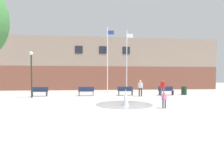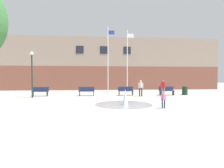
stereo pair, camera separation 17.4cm
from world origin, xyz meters
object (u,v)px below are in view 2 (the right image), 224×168
object	(u,v)px
park_bench_under_left_flagpole	(40,91)
teen_by_trashcan	(163,87)
child_running	(163,99)
flagpole_left	(108,58)
lamp_post_left_lane	(32,68)
adult_watching	(141,87)
trash_can	(185,91)
park_bench_center	(87,91)
flagpole_right	(128,60)
park_bench_under_right_flagpole	(126,91)
park_bench_far_right	(167,91)

from	to	relation	value
park_bench_under_left_flagpole	teen_by_trashcan	xyz separation A→B (m)	(12.18, -1.13, 0.45)
child_running	flagpole_left	xyz separation A→B (m)	(-2.62, 10.10, 3.49)
teen_by_trashcan	lamp_post_left_lane	xyz separation A→B (m)	(-12.43, -0.28, 1.78)
adult_watching	lamp_post_left_lane	distance (m)	10.33
teen_by_trashcan	trash_can	bearing A→B (deg)	-124.92
park_bench_under_left_flagpole	lamp_post_left_lane	world-z (taller)	lamp_post_left_lane
child_running	park_bench_center	bearing A→B (deg)	-158.00
teen_by_trashcan	flagpole_right	size ratio (longest dim) A/B	0.22
flagpole_right	flagpole_left	bearing A→B (deg)	180.00
park_bench_under_right_flagpole	park_bench_far_right	bearing A→B (deg)	-2.22
flagpole_right	lamp_post_left_lane	xyz separation A→B (m)	(-9.46, -3.67, -1.20)
park_bench_under_right_flagpole	park_bench_far_right	size ratio (longest dim) A/B	1.00
flagpole_right	park_bench_under_right_flagpole	bearing A→B (deg)	-104.44
trash_can	flagpole_left	bearing A→B (deg)	163.78
flagpole_left	teen_by_trashcan	bearing A→B (deg)	-32.98
park_bench_far_right	lamp_post_left_lane	distance (m)	13.43
child_running	lamp_post_left_lane	xyz separation A→B (m)	(-9.83, 6.43, 2.13)
park_bench_under_right_flagpole	park_bench_far_right	world-z (taller)	same
child_running	adult_watching	world-z (taller)	adult_watching
park_bench_center	lamp_post_left_lane	distance (m)	5.50
park_bench_far_right	teen_by_trashcan	xyz separation A→B (m)	(-0.75, -0.94, 0.45)
park_bench_under_right_flagpole	trash_can	size ratio (longest dim) A/B	1.78
teen_by_trashcan	lamp_post_left_lane	bearing A→B (deg)	35.85
child_running	park_bench_far_right	bearing A→B (deg)	145.60
child_running	flagpole_left	bearing A→B (deg)	-176.12
park_bench_center	flagpole_left	xyz separation A→B (m)	(2.37, 2.31, 3.59)
child_running	adult_watching	bearing A→B (deg)	166.42
park_bench_under_left_flagpole	flagpole_right	xyz separation A→B (m)	(9.21, 2.26, 3.43)
park_bench_center	adult_watching	distance (m)	5.46
park_bench_far_right	flagpole_left	distance (m)	7.40
park_bench_under_left_flagpole	flagpole_right	world-z (taller)	flagpole_right
park_bench_center	teen_by_trashcan	bearing A→B (deg)	-8.09
teen_by_trashcan	child_running	bearing A→B (deg)	103.32
teen_by_trashcan	flagpole_left	distance (m)	6.98
park_bench_center	park_bench_under_right_flagpole	size ratio (longest dim) A/B	1.00
child_running	trash_can	xyz separation A→B (m)	(5.42, 7.76, -0.13)
flagpole_right	adult_watching	bearing A→B (deg)	-78.23
park_bench_center	park_bench_under_right_flagpole	distance (m)	4.04
lamp_post_left_lane	flagpole_right	bearing A→B (deg)	21.21
child_running	flagpole_left	size ratio (longest dim) A/B	0.13
flagpole_right	lamp_post_left_lane	bearing A→B (deg)	-158.79
adult_watching	flagpole_left	world-z (taller)	flagpole_left
park_bench_under_left_flagpole	adult_watching	world-z (taller)	adult_watching
flagpole_left	trash_can	bearing A→B (deg)	-16.22
flagpole_left	trash_can	world-z (taller)	flagpole_left
park_bench_under_left_flagpole	lamp_post_left_lane	size ratio (longest dim) A/B	0.38
flagpole_right	trash_can	world-z (taller)	flagpole_right
child_running	flagpole_right	size ratio (longest dim) A/B	0.13
lamp_post_left_lane	trash_can	size ratio (longest dim) A/B	4.66
park_bench_center	child_running	size ratio (longest dim) A/B	1.62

